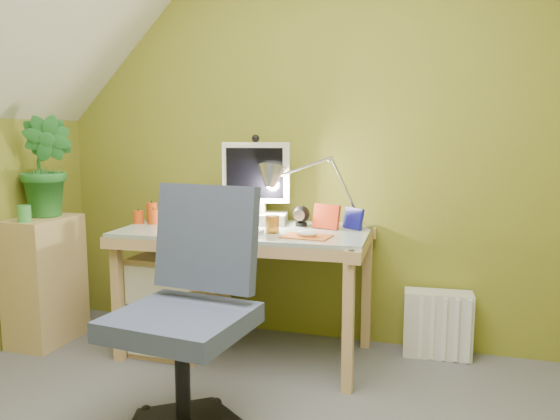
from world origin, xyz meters
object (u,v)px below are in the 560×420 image
(desk, at_px, (246,292))
(monitor, at_px, (256,177))
(desk_lamp, at_px, (335,176))
(radiator, at_px, (438,324))
(task_chair, at_px, (181,316))
(potted_plant, at_px, (47,167))
(side_ledge, at_px, (45,280))

(desk, height_order, monitor, monitor)
(desk_lamp, height_order, radiator, desk_lamp)
(task_chair, bearing_deg, potted_plant, 154.50)
(desk, distance_m, monitor, 0.65)
(side_ledge, distance_m, potted_plant, 0.66)
(desk, xyz_separation_m, monitor, (0.00, 0.18, 0.62))
(desk_lamp, xyz_separation_m, side_ledge, (-1.63, -0.36, -0.62))
(task_chair, bearing_deg, desk_lamp, 75.96)
(monitor, xyz_separation_m, radiator, (1.02, 0.10, -0.79))
(desk, height_order, side_ledge, side_ledge)
(potted_plant, distance_m, radiator, 2.38)
(monitor, relative_size, side_ledge, 0.72)
(side_ledge, bearing_deg, radiator, 11.81)
(monitor, xyz_separation_m, side_ledge, (-1.18, -0.36, -0.61))
(monitor, bearing_deg, potted_plant, -176.57)
(desk_lamp, height_order, task_chair, desk_lamp)
(side_ledge, bearing_deg, potted_plant, 68.09)
(side_ledge, bearing_deg, desk_lamp, 12.37)
(monitor, height_order, side_ledge, monitor)
(task_chair, xyz_separation_m, radiator, (0.95, 1.16, -0.33))
(desk, relative_size, side_ledge, 1.79)
(monitor, height_order, potted_plant, potted_plant)
(monitor, distance_m, side_ledge, 1.38)
(desk_lamp, bearing_deg, radiator, 3.65)
(side_ledge, distance_m, radiator, 2.26)
(desk_lamp, bearing_deg, task_chair, -116.45)
(desk, relative_size, task_chair, 1.30)
(task_chair, distance_m, radiator, 1.54)
(desk, xyz_separation_m, desk_lamp, (0.45, 0.18, 0.64))
(potted_plant, xyz_separation_m, task_chair, (1.23, -0.75, -0.52))
(desk_lamp, height_order, potted_plant, potted_plant)
(side_ledge, xyz_separation_m, task_chair, (1.25, -0.70, 0.14))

